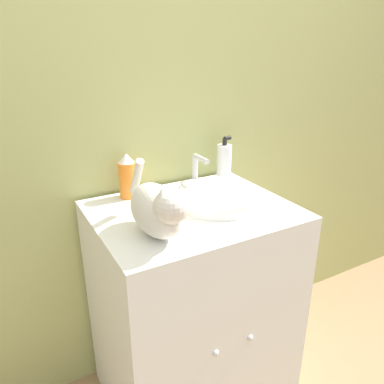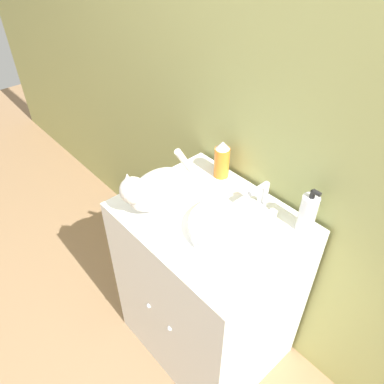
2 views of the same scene
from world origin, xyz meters
TOP-DOWN VIEW (x-y plane):
  - wall_back at (0.00, 0.62)m, footprint 6.00×0.05m
  - vanity_cabinet at (0.00, 0.29)m, footprint 0.73×0.59m
  - sink_basin at (0.11, 0.29)m, footprint 0.33×0.33m
  - faucet at (0.11, 0.46)m, footprint 0.14×0.11m
  - cat at (-0.20, 0.16)m, footprint 0.14×0.36m
  - soap_bottle at (0.29, 0.51)m, footprint 0.07×0.07m
  - spray_bottle at (-0.17, 0.52)m, footprint 0.07×0.07m

SIDE VIEW (x-z plane):
  - vanity_cabinet at x=0.00m, z-range 0.00..0.91m
  - sink_basin at x=0.11m, z-range 0.91..0.95m
  - faucet at x=0.11m, z-range 0.90..1.05m
  - soap_bottle at x=0.29m, z-range 0.89..1.09m
  - spray_bottle at x=-0.17m, z-range 0.90..1.08m
  - cat at x=-0.20m, z-range 0.89..1.11m
  - wall_back at x=0.00m, z-range 0.00..2.50m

